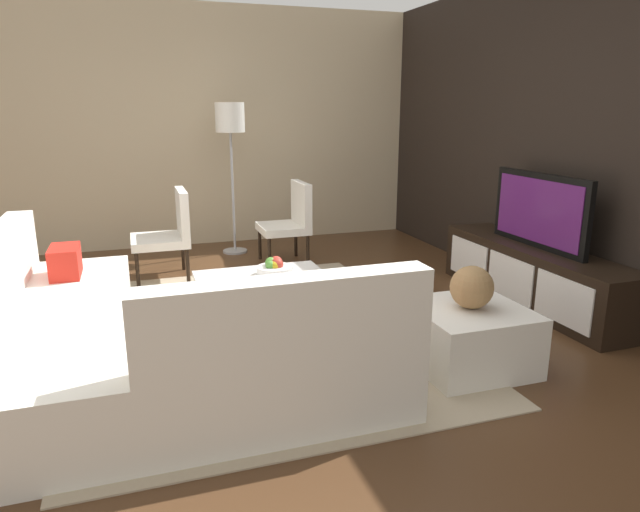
# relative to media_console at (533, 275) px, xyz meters

# --- Properties ---
(ground_plane) EXTENTS (14.00, 14.00, 0.00)m
(ground_plane) POSITION_rel_media_console_xyz_m (0.00, -2.40, -0.25)
(ground_plane) COLOR #4C301C
(feature_wall_back) EXTENTS (6.40, 0.12, 2.80)m
(feature_wall_back) POSITION_rel_media_console_xyz_m (0.00, 0.30, 1.15)
(feature_wall_back) COLOR black
(feature_wall_back) RESTS_ON ground
(side_wall_left) EXTENTS (0.12, 5.20, 2.80)m
(side_wall_left) POSITION_rel_media_console_xyz_m (-3.20, -2.20, 1.15)
(side_wall_left) COLOR #C6B28E
(side_wall_left) RESTS_ON ground
(area_rug) EXTENTS (3.24, 2.54, 0.01)m
(area_rug) POSITION_rel_media_console_xyz_m (-0.10, -2.40, -0.24)
(area_rug) COLOR tan
(area_rug) RESTS_ON ground
(media_console) EXTENTS (2.04, 0.48, 0.50)m
(media_console) POSITION_rel_media_console_xyz_m (0.00, 0.00, 0.00)
(media_console) COLOR black
(media_console) RESTS_ON ground
(television) EXTENTS (1.11, 0.06, 0.62)m
(television) POSITION_rel_media_console_xyz_m (0.00, 0.00, 0.56)
(television) COLOR black
(television) RESTS_ON media_console
(sectional_couch) EXTENTS (2.48, 2.32, 0.86)m
(sectional_couch) POSITION_rel_media_console_xyz_m (0.52, -3.29, 0.05)
(sectional_couch) COLOR white
(sectional_couch) RESTS_ON ground
(coffee_table) EXTENTS (1.01, 0.99, 0.38)m
(coffee_table) POSITION_rel_media_console_xyz_m (-0.10, -2.30, -0.05)
(coffee_table) COLOR black
(coffee_table) RESTS_ON ground
(accent_chair_near) EXTENTS (0.56, 0.54, 0.87)m
(accent_chair_near) POSITION_rel_media_console_xyz_m (-1.77, -2.87, 0.24)
(accent_chair_near) COLOR black
(accent_chair_near) RESTS_ON ground
(floor_lamp) EXTENTS (0.32, 0.32, 1.69)m
(floor_lamp) POSITION_rel_media_console_xyz_m (-2.58, -2.11, 1.18)
(floor_lamp) COLOR #A5A5AA
(floor_lamp) RESTS_ON ground
(ottoman) EXTENTS (0.70, 0.70, 0.40)m
(ottoman) POSITION_rel_media_console_xyz_m (0.89, -1.21, -0.05)
(ottoman) COLOR white
(ottoman) RESTS_ON ground
(fruit_bowl) EXTENTS (0.28, 0.28, 0.14)m
(fruit_bowl) POSITION_rel_media_console_xyz_m (-0.29, -2.20, 0.19)
(fruit_bowl) COLOR silver
(fruit_bowl) RESTS_ON coffee_table
(accent_chair_far) EXTENTS (0.54, 0.50, 0.87)m
(accent_chair_far) POSITION_rel_media_console_xyz_m (-1.95, -1.59, 0.24)
(accent_chair_far) COLOR black
(accent_chair_far) RESTS_ON ground
(decorative_ball) EXTENTS (0.27, 0.27, 0.27)m
(decorative_ball) POSITION_rel_media_console_xyz_m (0.89, -1.21, 0.29)
(decorative_ball) COLOR #997247
(decorative_ball) RESTS_ON ottoman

